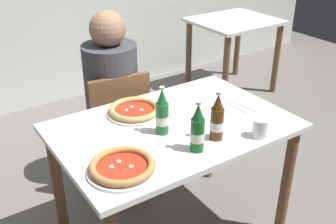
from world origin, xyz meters
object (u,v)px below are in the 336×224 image
object	(u,v)px
dining_table_main	(173,143)
beer_bottle_center	(162,114)
pizza_margherita_near	(135,110)
paper_cup	(260,128)
pizza_marinara_far	(122,167)
chair_behind_table	(116,124)
diner_seated	(113,106)
beer_bottle_left	(198,130)
napkin_with_cutlery	(240,108)
dining_table_background	(234,35)
beer_bottle_right	(217,119)

from	to	relation	value
dining_table_main	beer_bottle_center	size ratio (longest dim) A/B	4.86
pizza_margherita_near	paper_cup	xyz separation A→B (m)	(0.39, -0.54, 0.03)
dining_table_main	pizza_marinara_far	xyz separation A→B (m)	(-0.41, -0.21, 0.14)
chair_behind_table	diner_seated	size ratio (longest dim) A/B	0.70
beer_bottle_left	napkin_with_cutlery	bearing A→B (deg)	23.94
diner_seated	napkin_with_cutlery	bearing A→B (deg)	-58.43
dining_table_background	pizza_margherita_near	size ratio (longest dim) A/B	2.69
dining_table_main	beer_bottle_right	distance (m)	0.33
diner_seated	paper_cup	distance (m)	1.06
beer_bottle_right	dining_table_main	bearing A→B (deg)	112.28
beer_bottle_right	paper_cup	xyz separation A→B (m)	(0.19, -0.10, -0.06)
pizza_marinara_far	napkin_with_cutlery	world-z (taller)	pizza_marinara_far
pizza_margherita_near	pizza_marinara_far	bearing A→B (deg)	-125.15
dining_table_main	napkin_with_cutlery	xyz separation A→B (m)	(0.41, -0.05, 0.12)
pizza_marinara_far	beer_bottle_center	size ratio (longest dim) A/B	1.24
beer_bottle_center	paper_cup	distance (m)	0.48
pizza_marinara_far	paper_cup	distance (m)	0.70
dining_table_main	beer_bottle_center	distance (m)	0.24
paper_cup	dining_table_main	bearing A→B (deg)	130.01
dining_table_main	pizza_marinara_far	bearing A→B (deg)	-152.31
napkin_with_cutlery	dining_table_main	bearing A→B (deg)	172.65
pizza_marinara_far	dining_table_main	bearing A→B (deg)	27.69
dining_table_main	beer_bottle_center	world-z (taller)	beer_bottle_center
chair_behind_table	dining_table_background	world-z (taller)	chair_behind_table
beer_bottle_left	paper_cup	world-z (taller)	beer_bottle_left
chair_behind_table	pizza_marinara_far	world-z (taller)	chair_behind_table
pizza_margherita_near	beer_bottle_left	bearing A→B (deg)	-82.64
pizza_margherita_near	napkin_with_cutlery	size ratio (longest dim) A/B	1.54
diner_seated	beer_bottle_right	world-z (taller)	diner_seated
diner_seated	pizza_margherita_near	bearing A→B (deg)	-100.50
beer_bottle_right	diner_seated	bearing A→B (deg)	97.53
chair_behind_table	pizza_marinara_far	size ratio (longest dim) A/B	2.78
diner_seated	dining_table_background	distance (m)	1.87
pizza_margherita_near	pizza_marinara_far	world-z (taller)	same
beer_bottle_left	napkin_with_cutlery	size ratio (longest dim) A/B	1.28
diner_seated	paper_cup	size ratio (longest dim) A/B	12.73
diner_seated	chair_behind_table	bearing A→B (deg)	-99.96
beer_bottle_center	chair_behind_table	bearing A→B (deg)	84.78
beer_bottle_left	beer_bottle_center	distance (m)	0.23
chair_behind_table	beer_bottle_right	xyz separation A→B (m)	(0.13, -0.84, 0.37)
dining_table_main	paper_cup	bearing A→B (deg)	-49.99
dining_table_background	beer_bottle_right	distance (m)	2.30
dining_table_background	pizza_marinara_far	distance (m)	2.66
paper_cup	beer_bottle_left	bearing A→B (deg)	167.24
napkin_with_cutlery	beer_bottle_left	bearing A→B (deg)	-156.06
beer_bottle_center	paper_cup	world-z (taller)	beer_bottle_center
diner_seated	napkin_with_cutlery	size ratio (longest dim) A/B	6.27
pizza_marinara_far	beer_bottle_left	bearing A→B (deg)	-6.90
beer_bottle_left	pizza_margherita_near	bearing A→B (deg)	97.36
dining_table_main	diner_seated	bearing A→B (deg)	92.10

